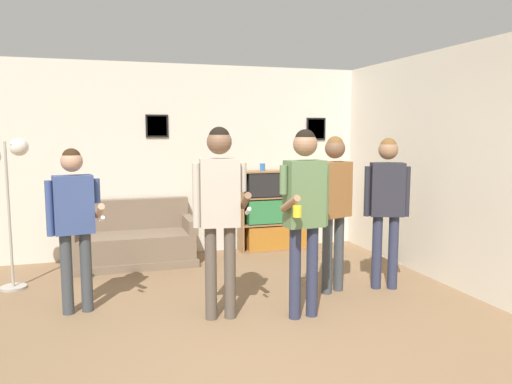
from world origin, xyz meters
TOP-DOWN VIEW (x-y plane):
  - ground_plane at (0.00, 0.00)m, footprint 20.00×20.00m
  - wall_back at (0.00, 4.00)m, footprint 7.71×0.08m
  - wall_right at (2.69, 1.98)m, footprint 0.06×6.37m
  - couch at (-0.75, 3.57)m, footprint 1.64×0.80m
  - bookshelf at (1.38, 3.77)m, footprint 1.15×0.30m
  - floor_lamp at (-2.10, 2.88)m, footprint 0.48×0.28m
  - person_player_foreground_left at (-1.37, 1.88)m, footprint 0.53×0.42m
  - person_player_foreground_center at (-0.07, 1.31)m, footprint 0.50×0.51m
  - person_watcher_holding_cup at (0.69, 1.11)m, footprint 0.50×0.46m
  - person_spectator_near_bookshelf at (1.29, 1.71)m, footprint 0.47×0.31m
  - person_spectator_far_right at (1.90, 1.65)m, footprint 0.47×0.31m
  - bottle_on_floor at (-1.34, 2.95)m, footprint 0.06×0.06m
  - drinking_cup at (1.14, 3.78)m, footprint 0.08×0.08m

SIDE VIEW (x-z plane):
  - ground_plane at x=0.00m, z-range 0.00..0.00m
  - bottle_on_floor at x=-1.34m, z-range -0.03..0.22m
  - couch at x=-0.75m, z-range -0.14..0.70m
  - bookshelf at x=1.38m, z-range 0.00..1.19m
  - person_player_foreground_left at x=-1.37m, z-range 0.18..1.78m
  - person_spectator_far_right at x=1.90m, z-range 0.19..1.89m
  - person_spectator_near_bookshelf at x=1.29m, z-range 0.20..1.91m
  - person_watcher_holding_cup at x=0.69m, z-range 0.22..2.00m
  - person_player_foreground_center at x=-0.07m, z-range 0.22..2.03m
  - drinking_cup at x=1.14m, z-range 1.19..1.30m
  - floor_lamp at x=-2.10m, z-range 0.47..2.16m
  - wall_right at x=2.69m, z-range 0.00..2.70m
  - wall_back at x=0.00m, z-range 0.00..2.70m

